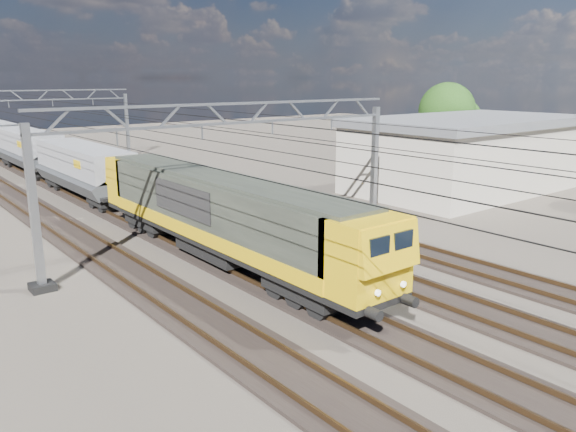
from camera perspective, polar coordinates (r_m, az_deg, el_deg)
ground at (r=25.12m, az=0.36°, el=-5.24°), size 160.00×160.00×0.00m
track_outer_west at (r=22.06m, az=-11.99°, el=-8.12°), size 2.60×140.00×0.30m
track_loco at (r=23.96m, az=-3.39°, el=-6.04°), size 2.60×140.00×0.30m
track_inner_east at (r=26.33m, az=3.76°, el=-4.19°), size 2.60×140.00×0.30m
track_outer_east at (r=29.06m, az=9.61°, el=-2.62°), size 2.60×140.00×0.30m
catenary_gantry_mid at (r=27.31m, az=-4.93°, el=4.72°), size 19.90×0.90×7.11m
catenary_gantry_far at (r=60.49m, az=-24.46°, el=8.54°), size 19.90×0.90×7.11m
overhead_wires at (r=30.48m, az=-9.23°, el=9.04°), size 12.03×140.00×0.53m
locomotive at (r=25.51m, az=-7.00°, el=0.40°), size 2.76×21.10×3.62m
hopper_wagon_lead at (r=41.41m, az=-20.03°, el=4.71°), size 3.38×13.00×3.25m
hopper_wagon_mid at (r=54.96m, az=-24.88°, el=6.33°), size 3.38×13.00×3.25m
industrial_shed at (r=44.63m, az=17.88°, el=6.12°), size 18.60×10.60×5.40m
tree_far at (r=55.65m, az=16.18°, el=10.01°), size 5.69×5.29×7.85m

